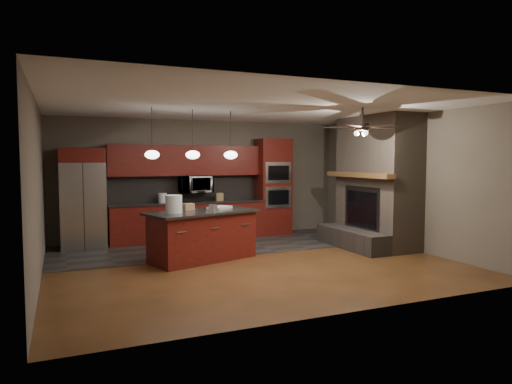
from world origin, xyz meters
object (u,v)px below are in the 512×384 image
oven_tower (273,187)px  white_bucket (174,204)px  kitchen_island (203,235)px  refrigerator (83,199)px  microwave (196,184)px  paint_can (213,208)px  counter_box (220,197)px  paint_tray (220,207)px  cardboard_box (189,207)px  counter_bucket (163,198)px

oven_tower → white_bucket: bearing=-143.1°
kitchen_island → refrigerator: bearing=116.2°
microwave → paint_can: microwave is taller
counter_box → paint_tray: bearing=-97.9°
microwave → cardboard_box: size_ratio=3.76×
kitchen_island → counter_bucket: bearing=80.3°
oven_tower → paint_tray: oven_tower is taller
kitchen_island → paint_tray: (0.43, 0.28, 0.48)m
oven_tower → paint_can: size_ratio=14.53×
oven_tower → refrigerator: bearing=-179.1°
paint_can → cardboard_box: cardboard_box is taller
oven_tower → microwave: oven_tower is taller
cardboard_box → counter_box: bearing=43.9°
microwave → white_bucket: microwave is taller
paint_can → counter_box: 2.26m
refrigerator → counter_bucket: size_ratio=9.75×
kitchen_island → microwave: bearing=60.0°
refrigerator → white_bucket: 2.62m
paint_can → paint_tray: 0.35m
kitchen_island → counter_bucket: (-0.29, 2.17, 0.54)m
counter_bucket → counter_box: counter_bucket is taller
microwave → refrigerator: size_ratio=0.35×
microwave → white_bucket: size_ratio=2.27×
paint_tray → cardboard_box: cardboard_box is taller
oven_tower → paint_can: (-2.26, -2.15, -0.22)m
oven_tower → microwave: (-1.98, 0.06, 0.11)m
oven_tower → microwave: 1.98m
oven_tower → white_bucket: (-3.03, -2.28, -0.11)m
microwave → cardboard_box: 2.08m
oven_tower → cardboard_box: (-2.66, -1.88, -0.21)m
paint_can → counter_bucket: size_ratio=0.76×
white_bucket → counter_bucket: white_bucket is taller
white_bucket → refrigerator: bearing=122.8°
oven_tower → counter_box: oven_tower is taller
paint_can → counter_box: size_ratio=0.89×
microwave → kitchen_island: (-0.50, -2.22, -0.83)m
kitchen_island → white_bucket: (-0.56, -0.11, 0.62)m
counter_box → refrigerator: bearing=-168.7°
counter_bucket → counter_box: size_ratio=1.17×
oven_tower → counter_bucket: size_ratio=11.02×
refrigerator → kitchen_island: bearing=-46.5°
oven_tower → counter_box: (-1.42, -0.04, -0.20)m
paint_can → counter_bucket: (-0.50, 2.15, 0.03)m
refrigerator → kitchen_island: 2.94m
paint_tray → cardboard_box: 0.62m
paint_can → counter_bucket: 2.21m
oven_tower → counter_bucket: bearing=179.8°
cardboard_box → kitchen_island: bearing=-67.7°
microwave → paint_tray: 1.97m
paint_tray → counter_box: (0.62, 1.84, 0.05)m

